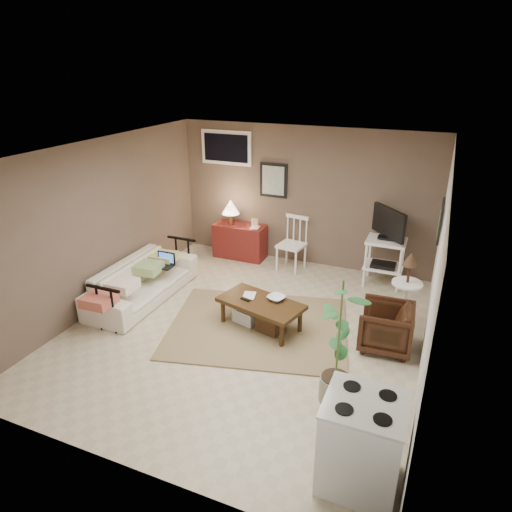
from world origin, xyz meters
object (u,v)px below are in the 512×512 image
at_px(potted_plant, 339,339).
at_px(tv_stand, 386,245).
at_px(coffee_table, 260,312).
at_px(sofa, 142,275).
at_px(side_table, 408,281).
at_px(spindle_chair, 292,245).
at_px(armchair, 386,325).
at_px(red_console, 239,238).
at_px(stove, 362,443).

bearing_deg(potted_plant, tv_stand, 88.98).
height_order(coffee_table, sofa, sofa).
bearing_deg(potted_plant, side_table, 75.01).
xyz_separation_m(spindle_chair, potted_plant, (1.50, -3.04, 0.34)).
bearing_deg(armchair, side_table, 163.47).
height_order(sofa, spindle_chair, spindle_chair).
xyz_separation_m(coffee_table, potted_plant, (1.28, -1.04, 0.54)).
relative_size(coffee_table, potted_plant, 0.85).
xyz_separation_m(red_console, stove, (3.00, -4.10, 0.05)).
relative_size(side_table, potted_plant, 0.74).
height_order(spindle_chair, tv_stand, tv_stand).
xyz_separation_m(spindle_chair, tv_stand, (1.56, 0.00, 0.24)).
height_order(sofa, potted_plant, potted_plant).
height_order(red_console, side_table, red_console).
bearing_deg(sofa, red_console, -18.44).
distance_m(coffee_table, spindle_chair, 2.02).
bearing_deg(side_table, red_console, 156.97).
xyz_separation_m(tv_stand, stove, (0.38, -3.97, -0.25)).
bearing_deg(tv_stand, sofa, -149.96).
relative_size(coffee_table, red_console, 1.14).
xyz_separation_m(spindle_chair, side_table, (2.00, -1.17, 0.23)).
bearing_deg(potted_plant, stove, -64.90).
xyz_separation_m(coffee_table, red_console, (-1.29, 2.13, 0.14)).
xyz_separation_m(side_table, potted_plant, (-0.50, -1.87, 0.11)).
xyz_separation_m(potted_plant, stove, (0.44, -0.93, -0.35)).
height_order(red_console, armchair, red_console).
bearing_deg(sofa, side_table, -78.92).
bearing_deg(coffee_table, stove, -49.03).
height_order(sofa, side_table, side_table).
xyz_separation_m(red_console, armchair, (2.91, -1.95, -0.05)).
relative_size(side_table, armchair, 1.66).
xyz_separation_m(coffee_table, sofa, (-1.96, 0.09, 0.15)).
distance_m(sofa, tv_stand, 3.82).
bearing_deg(tv_stand, coffee_table, -123.66).
relative_size(spindle_chair, tv_stand, 0.73).
bearing_deg(red_console, potted_plant, -51.05).
bearing_deg(side_table, coffee_table, -155.07).
height_order(tv_stand, armchair, tv_stand).
xyz_separation_m(red_console, spindle_chair, (1.06, -0.13, 0.06)).
bearing_deg(potted_plant, red_console, 128.95).
relative_size(armchair, potted_plant, 0.44).
xyz_separation_m(spindle_chair, stove, (1.94, -3.97, -0.01)).
height_order(coffee_table, red_console, red_console).
distance_m(side_table, armchair, 0.75).
distance_m(spindle_chair, stove, 4.42).
distance_m(red_console, armchair, 3.50).
distance_m(tv_stand, potted_plant, 3.04).
distance_m(coffee_table, side_table, 2.01).
height_order(coffee_table, side_table, side_table).
xyz_separation_m(red_console, tv_stand, (2.62, -0.13, 0.30)).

